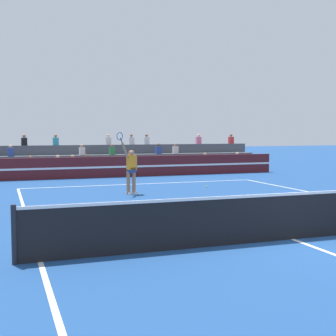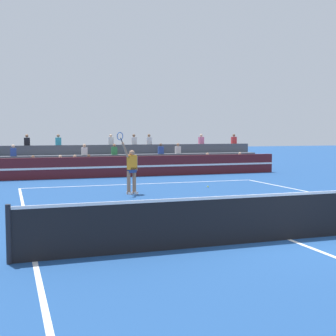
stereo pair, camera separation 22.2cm
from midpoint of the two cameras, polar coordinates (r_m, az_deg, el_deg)
The scene contains 7 objects.
ground_plane at distance 10.98m, azimuth 14.36°, elevation -8.42°, with size 120.00×120.00×0.00m, color navy.
court_lines at distance 10.98m, azimuth 14.37°, elevation -8.40°, with size 11.10×23.90×0.01m.
tennis_net at distance 10.87m, azimuth 14.42°, elevation -5.62°, with size 12.00×0.10×1.10m.
sponsor_banner_wall at distance 25.24m, azimuth -5.80°, elevation 0.17°, with size 18.00×0.26×1.10m.
bleacher_stand at distance 27.69m, azimuth -7.08°, elevation 0.75°, with size 17.83×2.85×2.28m.
tennis_player at distance 18.10m, azimuth -4.88°, elevation -0.11°, with size 0.97×0.57×2.46m.
tennis_ball at distance 20.46m, azimuth 4.45°, elevation -2.27°, with size 0.07×0.07×0.07m, color #C6DB33.
Camera 1 is at (-6.13, -8.82, 2.42)m, focal length 50.00 mm.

